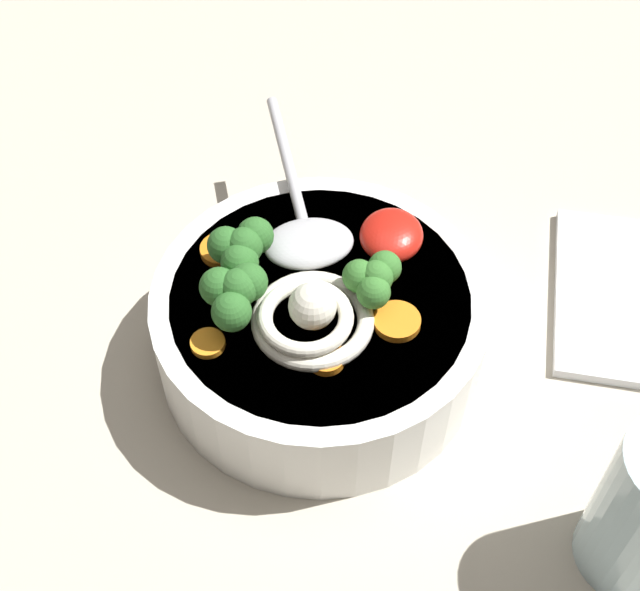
{
  "coord_description": "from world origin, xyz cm",
  "views": [
    {
      "loc": [
        32.08,
        5.41,
        52.83
      ],
      "look_at": [
        -2.39,
        -1.32,
        9.53
      ],
      "focal_mm": 49.18,
      "sensor_mm": 36.0,
      "label": 1
    }
  ],
  "objects": [
    {
      "name": "broccoli_floret_beside_chili",
      "position": [
        0.5,
        -6.07,
        11.9
      ],
      "size": [
        4.77,
        4.11,
        3.77
      ],
      "color": "#7A9E60",
      "rests_on": "soup_bowl"
    },
    {
      "name": "carrot_slice_rear",
      "position": [
        -1.07,
        3.78,
        9.8
      ],
      "size": [
        2.96,
        2.96,
        0.54
      ],
      "primitive_type": "cylinder",
      "color": "orange",
      "rests_on": "soup_bowl"
    },
    {
      "name": "folded_napkin",
      "position": [
        -11.42,
        19.78,
        3.38
      ],
      "size": [
        15.57,
        10.61,
        0.8
      ],
      "primitive_type": "cube",
      "rotation": [
        0.0,
        0.0,
        0.01
      ],
      "color": "white",
      "rests_on": "table_slab"
    },
    {
      "name": "carrot_slice_extra_b",
      "position": [
        2.74,
        -7.27,
        9.75
      ],
      "size": [
        2.13,
        2.13,
        0.43
      ],
      "primitive_type": "cylinder",
      "color": "orange",
      "rests_on": "soup_bowl"
    },
    {
      "name": "noodle_pile",
      "position": [
        0.14,
        -1.41,
        10.58
      ],
      "size": [
        8.39,
        8.22,
        3.37
      ],
      "color": "silver",
      "rests_on": "soup_bowl"
    },
    {
      "name": "broccoli_floret_right",
      "position": [
        -2.7,
        1.98,
        11.59
      ],
      "size": [
        4.16,
        3.58,
        3.29
      ],
      "color": "#7A9E60",
      "rests_on": "soup_bowl"
    },
    {
      "name": "chili_sauce_dollop",
      "position": [
        -7.48,
        2.48,
        10.58
      ],
      "size": [
        4.66,
        4.19,
        2.1
      ],
      "primitive_type": "ellipsoid",
      "color": "red",
      "rests_on": "soup_bowl"
    },
    {
      "name": "table_slab",
      "position": [
        0.0,
        0.0,
        1.49
      ],
      "size": [
        111.13,
        111.13,
        2.98
      ],
      "primitive_type": "cube",
      "color": "#BCB29E",
      "rests_on": "ground"
    },
    {
      "name": "carrot_slice_extra_a",
      "position": [
        -4.75,
        -8.41,
        9.8
      ],
      "size": [
        2.85,
        2.85,
        0.53
      ],
      "primitive_type": "cylinder",
      "color": "orange",
      "rests_on": "soup_bowl"
    },
    {
      "name": "broccoli_floret_near_spoon",
      "position": [
        -3.38,
        -6.57,
        11.87
      ],
      "size": [
        4.72,
        4.06,
        3.73
      ],
      "color": "#7A9E60",
      "rests_on": "soup_bowl"
    },
    {
      "name": "carrot_slice_far",
      "position": [
        2.51,
        0.07,
        9.81
      ],
      "size": [
        2.3,
        2.3,
        0.56
      ],
      "primitive_type": "cylinder",
      "color": "orange",
      "rests_on": "soup_bowl"
    },
    {
      "name": "soup_bowl",
      "position": [
        -2.39,
        -1.32,
        6.37
      ],
      "size": [
        21.89,
        21.89,
        6.55
      ],
      "color": "white",
      "rests_on": "table_slab"
    },
    {
      "name": "soup_spoon",
      "position": [
        -7.22,
        -3.31,
        10.33
      ],
      "size": [
        17.2,
        9.68,
        1.6
      ],
      "rotation": [
        0.0,
        0.0,
        3.53
      ],
      "color": "#B7B7BC",
      "rests_on": "soup_bowl"
    }
  ]
}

